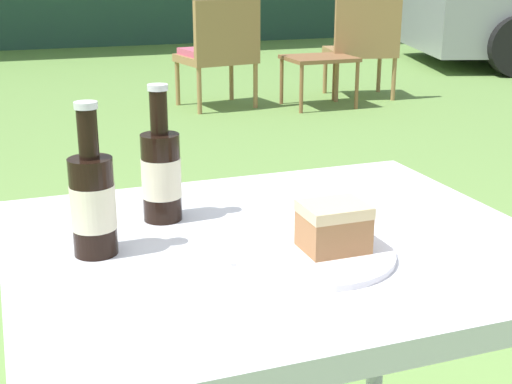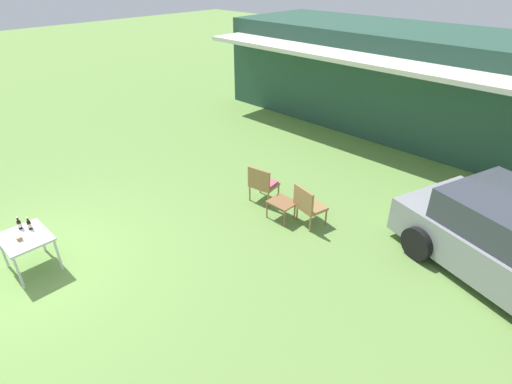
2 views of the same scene
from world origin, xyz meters
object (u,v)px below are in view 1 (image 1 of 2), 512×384
(cola_bottle_near, at_px, (161,173))
(cola_bottle_far, at_px, (93,201))
(wicker_chair_cushioned, at_px, (219,49))
(cake_on_plate, at_px, (324,241))
(patio_table, at_px, (277,279))
(wicker_chair_plain, at_px, (363,43))
(garden_side_table, at_px, (319,62))

(cola_bottle_near, height_order, cola_bottle_far, same)
(wicker_chair_cushioned, bearing_deg, cake_on_plate, 65.22)
(cola_bottle_far, bearing_deg, patio_table, -8.36)
(wicker_chair_plain, bearing_deg, wicker_chair_cushioned, 11.37)
(cake_on_plate, height_order, cola_bottle_far, cola_bottle_far)
(wicker_chair_plain, xyz_separation_m, patio_table, (-2.54, -4.40, 0.15))
(garden_side_table, relative_size, patio_table, 0.62)
(cola_bottle_far, bearing_deg, wicker_chair_cushioned, 70.35)
(cola_bottle_near, relative_size, cola_bottle_far, 1.00)
(wicker_chair_plain, xyz_separation_m, cola_bottle_far, (-2.82, -4.36, 0.30))
(patio_table, xyz_separation_m, cake_on_plate, (0.04, -0.09, 0.10))
(wicker_chair_plain, height_order, patio_table, wicker_chair_plain)
(garden_side_table, xyz_separation_m, patio_table, (-2.05, -4.20, 0.26))
(patio_table, distance_m, cake_on_plate, 0.14)
(wicker_chair_cushioned, relative_size, cake_on_plate, 3.47)
(garden_side_table, distance_m, cola_bottle_near, 4.62)
(cake_on_plate, bearing_deg, garden_side_table, 64.95)
(wicker_chair_plain, distance_m, patio_table, 5.08)
(cake_on_plate, bearing_deg, wicker_chair_cushioned, 74.62)
(wicker_chair_cushioned, xyz_separation_m, cola_bottle_far, (-1.56, -4.38, 0.31))
(wicker_chair_cushioned, bearing_deg, patio_table, 64.45)
(wicker_chair_plain, height_order, cola_bottle_near, cola_bottle_near)
(wicker_chair_plain, height_order, cake_on_plate, wicker_chair_plain)
(garden_side_table, bearing_deg, wicker_chair_plain, 21.90)
(patio_table, height_order, cake_on_plate, cake_on_plate)
(wicker_chair_cushioned, bearing_deg, wicker_chair_plain, 169.67)
(garden_side_table, bearing_deg, patio_table, -115.96)
(cake_on_plate, xyz_separation_m, cola_bottle_far, (-0.32, 0.13, 0.06))
(patio_table, distance_m, cola_bottle_near, 0.27)
(wicker_chair_plain, relative_size, garden_side_table, 1.61)
(patio_table, relative_size, cola_bottle_near, 3.60)
(wicker_chair_cushioned, height_order, patio_table, wicker_chair_cushioned)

